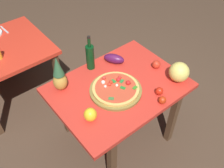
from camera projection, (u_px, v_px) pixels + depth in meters
name	position (u px, v px, depth m)	size (l,w,h in m)	color
ground_plane	(117.00, 133.00, 2.74)	(10.00, 10.00, 0.00)	#4C3828
display_table	(118.00, 93.00, 2.30)	(1.14, 0.85, 0.72)	#503522
background_table	(4.00, 56.00, 2.70)	(0.91, 0.87, 0.72)	#503522
pizza_board	(116.00, 90.00, 2.18)	(0.45, 0.45, 0.03)	olive
pizza	(116.00, 88.00, 2.16)	(0.40, 0.40, 0.06)	#E1B358
wine_bottle	(90.00, 57.00, 2.31)	(0.08, 0.08, 0.35)	#0A3615
pineapple_left	(59.00, 75.00, 2.11)	(0.12, 0.12, 0.34)	#BF8D39
melon	(179.00, 72.00, 2.23)	(0.18, 0.18, 0.18)	#E5D363
bell_pepper	(90.00, 115.00, 1.94)	(0.10, 0.10, 0.11)	yellow
eggplant	(114.00, 59.00, 2.43)	(0.20, 0.09, 0.09)	#501544
tomato_beside_pepper	(156.00, 64.00, 2.38)	(0.08, 0.08, 0.08)	red
tomato_at_corner	(159.00, 91.00, 2.14)	(0.07, 0.07, 0.07)	red
tomato_by_bottle	(162.00, 100.00, 2.07)	(0.06, 0.06, 0.06)	red
knife_utensil	(4.00, 30.00, 2.85)	(0.02, 0.18, 0.01)	silver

